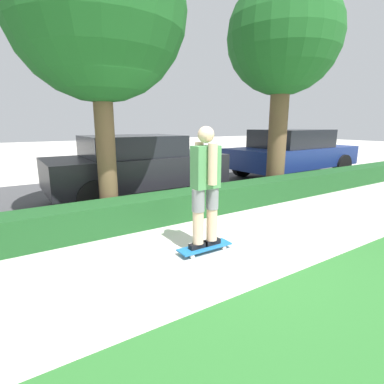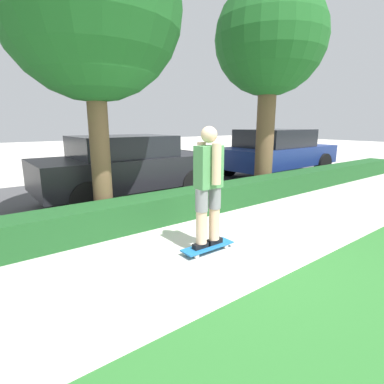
# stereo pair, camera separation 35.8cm
# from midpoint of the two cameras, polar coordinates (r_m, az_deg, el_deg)

# --- Properties ---
(ground_plane) EXTENTS (60.00, 60.00, 0.00)m
(ground_plane) POSITION_cam_midpoint_polar(r_m,az_deg,el_deg) (4.29, 3.40, -10.92)
(ground_plane) COLOR beige
(street_asphalt) EXTENTS (18.51, 5.00, 0.01)m
(street_asphalt) POSITION_cam_midpoint_polar(r_m,az_deg,el_deg) (7.80, -17.22, -0.50)
(street_asphalt) COLOR #474749
(street_asphalt) RESTS_ON ground_plane
(hedge_row) EXTENTS (18.51, 0.60, 0.49)m
(hedge_row) POSITION_cam_midpoint_polar(r_m,az_deg,el_deg) (5.45, -7.66, -3.06)
(hedge_row) COLOR #1E5123
(hedge_row) RESTS_ON ground_plane
(skateboard) EXTENTS (0.78, 0.24, 0.08)m
(skateboard) POSITION_cam_midpoint_polar(r_m,az_deg,el_deg) (4.21, 0.54, -10.41)
(skateboard) COLOR #1E6BAD
(skateboard) RESTS_ON ground_plane
(skater_person) EXTENTS (0.49, 0.42, 1.62)m
(skater_person) POSITION_cam_midpoint_polar(r_m,az_deg,el_deg) (3.95, 0.57, 1.39)
(skater_person) COLOR black
(skater_person) RESTS_ON skateboard
(tree_mid) EXTENTS (2.84, 2.84, 4.90)m
(tree_mid) POSITION_cam_midpoint_polar(r_m,az_deg,el_deg) (5.63, -20.81, 29.99)
(tree_mid) COLOR brown
(tree_mid) RESTS_ON ground_plane
(tree_far) EXTENTS (2.64, 2.64, 5.03)m
(tree_far) POSITION_cam_midpoint_polar(r_m,az_deg,el_deg) (8.15, 13.30, 26.11)
(tree_far) COLOR brown
(tree_far) RESTS_ON ground_plane
(parked_car_middle) EXTENTS (4.01, 1.84, 1.47)m
(parked_car_middle) POSITION_cam_midpoint_polar(r_m,az_deg,el_deg) (7.03, -13.70, 4.80)
(parked_car_middle) COLOR black
(parked_car_middle) RESTS_ON ground_plane
(parked_car_rear) EXTENTS (4.62, 2.13, 1.55)m
(parked_car_rear) POSITION_cam_midpoint_polar(r_m,az_deg,el_deg) (10.53, 14.83, 7.50)
(parked_car_rear) COLOR navy
(parked_car_rear) RESTS_ON ground_plane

